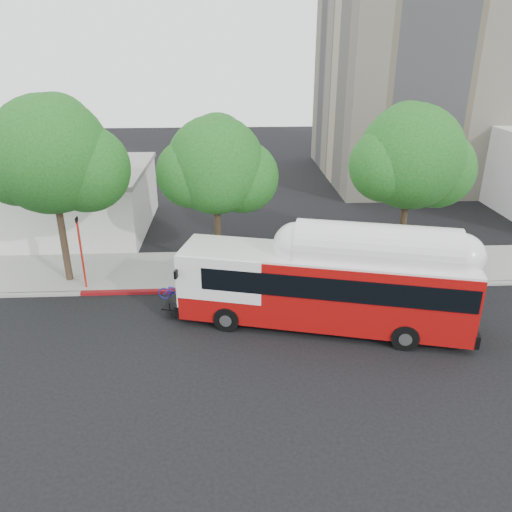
{
  "coord_description": "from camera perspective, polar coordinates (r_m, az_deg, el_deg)",
  "views": [
    {
      "loc": [
        -0.31,
        -19.19,
        11.74
      ],
      "look_at": [
        0.89,
        3.0,
        2.32
      ],
      "focal_mm": 35.0,
      "sensor_mm": 36.0,
      "label": 1
    }
  ],
  "objects": [
    {
      "name": "ground",
      "position": [
        22.5,
        -1.88,
        -8.5
      ],
      "size": [
        120.0,
        120.0,
        0.0
      ],
      "primitive_type": "plane",
      "color": "black",
      "rests_on": "ground"
    },
    {
      "name": "sidewalk",
      "position": [
        28.22,
        -2.2,
        -1.47
      ],
      "size": [
        60.0,
        5.0,
        0.15
      ],
      "primitive_type": "cube",
      "color": "gray",
      "rests_on": "ground"
    },
    {
      "name": "curb_strip",
      "position": [
        25.88,
        -2.09,
        -3.85
      ],
      "size": [
        60.0,
        0.3,
        0.15
      ],
      "primitive_type": "cube",
      "color": "gray",
      "rests_on": "ground"
    },
    {
      "name": "red_curb_segment",
      "position": [
        26.01,
        -8.73,
        -3.96
      ],
      "size": [
        10.0,
        0.32,
        0.16
      ],
      "primitive_type": "cube",
      "color": "maroon",
      "rests_on": "ground"
    },
    {
      "name": "street_tree_left",
      "position": [
        26.58,
        -21.41,
        10.28
      ],
      "size": [
        6.67,
        5.8,
        9.74
      ],
      "color": "#2D2116",
      "rests_on": "ground"
    },
    {
      "name": "street_tree_mid",
      "position": [
        25.92,
        -3.71,
        9.91
      ],
      "size": [
        5.75,
        5.0,
        8.62
      ],
      "color": "#2D2116",
      "rests_on": "ground"
    },
    {
      "name": "street_tree_right",
      "position": [
        27.44,
        18.08,
        10.32
      ],
      "size": [
        6.21,
        5.4,
        9.18
      ],
      "color": "#2D2116",
      "rests_on": "ground"
    },
    {
      "name": "low_commercial_bldg",
      "position": [
        37.17,
        -24.73,
        5.89
      ],
      "size": [
        16.2,
        10.2,
        4.25
      ],
      "color": "silver",
      "rests_on": "ground"
    },
    {
      "name": "transit_bus",
      "position": [
        22.18,
        7.9,
        -3.69
      ],
      "size": [
        13.7,
        5.78,
        4.0
      ],
      "rotation": [
        0.0,
        0.0,
        -0.25
      ],
      "color": "#9C0B0A",
      "rests_on": "ground"
    },
    {
      "name": "signal_pole",
      "position": [
        26.68,
        -19.31,
        0.26
      ],
      "size": [
        0.11,
        0.37,
        3.95
      ],
      "color": "red",
      "rests_on": "ground"
    }
  ]
}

